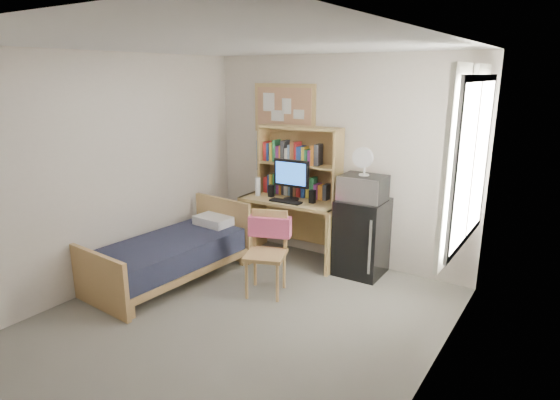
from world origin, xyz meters
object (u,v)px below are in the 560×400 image
Objects in this scene: monitor at (291,180)px; microwave at (363,188)px; speaker_left at (271,191)px; desk at (293,229)px; bed at (170,260)px; desk_fan at (365,163)px; bulletin_board at (284,108)px; desk_chair at (266,254)px; speaker_right at (312,197)px; mini_fridge at (362,237)px.

monitor is 1.01× the size of microwave.
speaker_left is at bearing -176.32° from microwave.
monitor is at bearing -90.00° from desk.
desk is at bearing 61.61° from bed.
desk_fan reaches higher than desk.
bulletin_board is at bearing 165.85° from desk_fan.
microwave is at bearing 2.26° from speaker_left.
desk_fan is at bearing 41.59° from bed.
desk_chair reaches higher than bed.
bulletin_board is 1.00m from monitor.
desk is 8.37× the size of speaker_left.
mini_fridge is at bearing 6.14° from speaker_right.
monitor is at bearing -175.60° from desk_fan.
mini_fridge is at bearing 3.18° from speaker_left.
bulletin_board is 5.74× the size of speaker_right.
speaker_left reaches higher than mini_fridge.
mini_fridge is at bearing 41.99° from bed.
bulletin_board is at bearing 77.12° from bed.
bulletin_board reaches higher than speaker_left.
bulletin_board reaches higher than monitor.
desk_fan reaches higher than mini_fridge.
bulletin_board reaches higher than desk_chair.
desk_fan reaches higher than speaker_right.
speaker_right is 0.67m from microwave.
microwave is 0.30m from desk_fan.
microwave is (0.65, 1.07, 0.61)m from desk_chair.
mini_fridge is at bearing 38.66° from desk_chair.
desk_fan is at bearing 0.00° from microwave.
speaker_left is at bearing -168.69° from desk.
desk is (0.35, -0.33, -1.51)m from bulletin_board.
bulletin_board is 3.15× the size of desk_fan.
microwave is (0.00, -0.02, 0.61)m from mini_fridge.
desk_chair is 1.21m from speaker_left.
microwave is at bearing 0.00° from desk_fan.
mini_fridge is 1.31m from speaker_left.
desk_chair is 1.78× the size of monitor.
speaker_right is (1.16, 1.33, 0.65)m from bed.
monitor is 0.35m from speaker_right.
microwave is at bearing -0.68° from desk.
bulletin_board reaches higher than desk_fan.
microwave is 1.71× the size of desk_fan.
microwave reaches higher than desk_chair.
desk_chair reaches higher than desk.
speaker_left is (-0.30, -0.07, 0.48)m from desk.
microwave is at bearing 2.98° from monitor.
speaker_right is (0.30, -0.05, 0.49)m from desk.
desk is 1.63m from bed.
desk_fan is at bearing -90.00° from mini_fridge.
monitor is 1.73× the size of desk_fan.
microwave reaches higher than bed.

